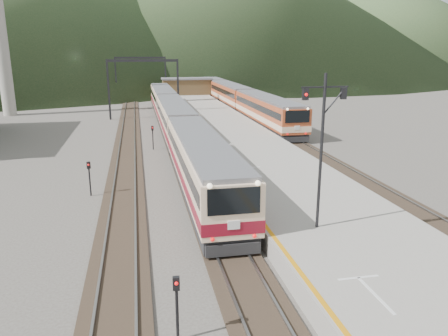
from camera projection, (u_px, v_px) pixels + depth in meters
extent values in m
cube|color=black|center=(176.00, 138.00, 46.64)|extent=(2.60, 200.00, 0.12)
cube|color=slate|center=(169.00, 137.00, 46.48)|extent=(0.10, 200.00, 0.14)
cube|color=slate|center=(182.00, 137.00, 46.75)|extent=(0.10, 200.00, 0.14)
cube|color=black|center=(128.00, 140.00, 45.70)|extent=(2.60, 200.00, 0.12)
cube|color=slate|center=(121.00, 139.00, 45.54)|extent=(0.10, 200.00, 0.14)
cube|color=slate|center=(135.00, 138.00, 45.81)|extent=(0.10, 200.00, 0.14)
cube|color=black|center=(278.00, 134.00, 48.81)|extent=(2.60, 200.00, 0.12)
cube|color=slate|center=(272.00, 133.00, 48.65)|extent=(0.10, 200.00, 0.14)
cube|color=slate|center=(285.00, 133.00, 48.92)|extent=(0.10, 200.00, 0.14)
cube|color=gray|center=(231.00, 135.00, 45.69)|extent=(8.00, 100.00, 1.00)
cube|color=black|center=(109.00, 90.00, 58.41)|extent=(0.25, 0.25, 8.00)
cube|color=black|center=(178.00, 89.00, 60.16)|extent=(0.25, 0.25, 8.00)
cube|color=black|center=(143.00, 61.00, 58.30)|extent=(9.30, 0.22, 0.35)
cube|color=black|center=(116.00, 79.00, 82.08)|extent=(0.25, 0.25, 8.00)
cube|color=black|center=(166.00, 78.00, 83.84)|extent=(0.25, 0.25, 8.00)
cube|color=black|center=(140.00, 58.00, 81.97)|extent=(9.30, 0.22, 0.35)
cube|color=#4F3C23|center=(187.00, 87.00, 83.07)|extent=(9.00, 4.00, 2.80)
cube|color=slate|center=(187.00, 79.00, 82.67)|extent=(9.40, 4.40, 0.30)
cone|color=#2F4927|center=(360.00, 18.00, 221.88)|extent=(160.00, 160.00, 50.00)
cube|color=beige|center=(202.00, 165.00, 28.04)|extent=(2.85, 19.15, 3.48)
cube|color=beige|center=(175.00, 119.00, 46.64)|extent=(2.85, 19.15, 3.48)
cube|color=beige|center=(163.00, 100.00, 65.25)|extent=(2.85, 19.15, 3.48)
cube|color=#A64423|center=(267.00, 111.00, 52.64)|extent=(3.05, 20.51, 3.72)
cube|color=#A64423|center=(231.00, 94.00, 72.53)|extent=(3.05, 20.51, 3.72)
cube|color=#A64423|center=(210.00, 85.00, 92.42)|extent=(3.05, 20.51, 3.72)
cylinder|color=black|center=(321.00, 153.00, 19.78)|extent=(0.14, 0.14, 7.15)
cube|color=black|center=(325.00, 87.00, 19.01)|extent=(2.20, 0.12, 0.07)
cube|color=black|center=(305.00, 94.00, 18.90)|extent=(0.25, 0.19, 0.50)
cube|color=black|center=(344.00, 93.00, 19.27)|extent=(0.25, 0.19, 0.50)
cylinder|color=black|center=(177.00, 313.00, 13.90)|extent=(0.10, 0.10, 2.00)
cube|color=black|center=(176.00, 283.00, 13.63)|extent=(0.24, 0.18, 0.45)
cylinder|color=black|center=(153.00, 139.00, 41.20)|extent=(0.10, 0.10, 2.00)
cube|color=black|center=(152.00, 128.00, 40.93)|extent=(0.22, 0.17, 0.45)
cylinder|color=black|center=(90.00, 181.00, 27.95)|extent=(0.10, 0.10, 2.00)
cube|color=black|center=(89.00, 165.00, 27.68)|extent=(0.26, 0.22, 0.45)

